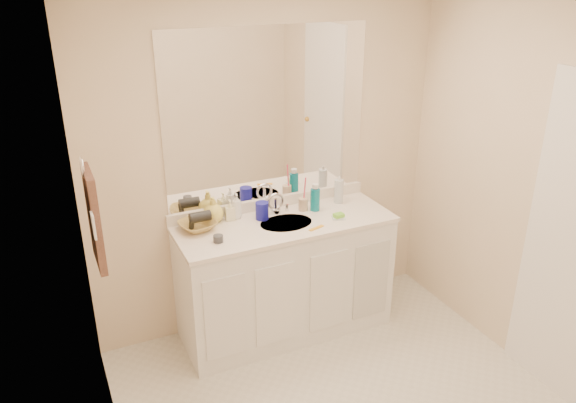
# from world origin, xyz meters

# --- Properties ---
(wall_back) EXTENTS (2.60, 0.02, 2.40)m
(wall_back) POSITION_xyz_m (0.00, 1.30, 1.20)
(wall_back) COLOR beige
(wall_back) RESTS_ON floor
(wall_left) EXTENTS (0.02, 2.60, 2.40)m
(wall_left) POSITION_xyz_m (-1.30, 0.00, 1.20)
(wall_left) COLOR beige
(wall_left) RESTS_ON floor
(wall_right) EXTENTS (0.02, 2.60, 2.40)m
(wall_right) POSITION_xyz_m (1.30, 0.00, 1.20)
(wall_right) COLOR beige
(wall_right) RESTS_ON floor
(vanity_cabinet) EXTENTS (1.50, 0.55, 0.85)m
(vanity_cabinet) POSITION_xyz_m (0.00, 1.02, 0.42)
(vanity_cabinet) COLOR white
(vanity_cabinet) RESTS_ON floor
(countertop) EXTENTS (1.52, 0.57, 0.03)m
(countertop) POSITION_xyz_m (0.00, 1.02, 0.86)
(countertop) COLOR white
(countertop) RESTS_ON vanity_cabinet
(backsplash) EXTENTS (1.52, 0.03, 0.08)m
(backsplash) POSITION_xyz_m (0.00, 1.29, 0.92)
(backsplash) COLOR white
(backsplash) RESTS_ON countertop
(sink_basin) EXTENTS (0.37, 0.37, 0.02)m
(sink_basin) POSITION_xyz_m (0.00, 1.00, 0.87)
(sink_basin) COLOR beige
(sink_basin) RESTS_ON countertop
(faucet) EXTENTS (0.02, 0.02, 0.11)m
(faucet) POSITION_xyz_m (0.00, 1.18, 0.94)
(faucet) COLOR silver
(faucet) RESTS_ON countertop
(mirror) EXTENTS (1.48, 0.01, 1.20)m
(mirror) POSITION_xyz_m (0.00, 1.29, 1.56)
(mirror) COLOR white
(mirror) RESTS_ON wall_back
(blue_mug) EXTENTS (0.12, 0.12, 0.12)m
(blue_mug) POSITION_xyz_m (-0.13, 1.13, 0.94)
(blue_mug) COLOR #16179A
(blue_mug) RESTS_ON countertop
(tan_cup) EXTENTS (0.07, 0.07, 0.09)m
(tan_cup) POSITION_xyz_m (0.20, 1.15, 0.93)
(tan_cup) COLOR #C9AC8E
(tan_cup) RESTS_ON countertop
(toothbrush) EXTENTS (0.01, 0.04, 0.21)m
(toothbrush) POSITION_xyz_m (0.21, 1.15, 1.03)
(toothbrush) COLOR #FD4268
(toothbrush) RESTS_ON tan_cup
(mouthwash_bottle) EXTENTS (0.08, 0.08, 0.16)m
(mouthwash_bottle) POSITION_xyz_m (0.28, 1.11, 0.96)
(mouthwash_bottle) COLOR #0B778E
(mouthwash_bottle) RESTS_ON countertop
(clear_pump_bottle) EXTENTS (0.09, 0.09, 0.18)m
(clear_pump_bottle) POSITION_xyz_m (0.50, 1.16, 0.97)
(clear_pump_bottle) COLOR silver
(clear_pump_bottle) RESTS_ON countertop
(soap_dish) EXTENTS (0.11, 0.10, 0.01)m
(soap_dish) POSITION_xyz_m (0.36, 0.91, 0.89)
(soap_dish) COLOR white
(soap_dish) RESTS_ON countertop
(green_soap) EXTENTS (0.07, 0.06, 0.02)m
(green_soap) POSITION_xyz_m (0.36, 0.91, 0.90)
(green_soap) COLOR #7BDA35
(green_soap) RESTS_ON soap_dish
(orange_comb) EXTENTS (0.13, 0.06, 0.01)m
(orange_comb) POSITION_xyz_m (0.15, 0.84, 0.88)
(orange_comb) COLOR #F7A51A
(orange_comb) RESTS_ON countertop
(dark_jar) EXTENTS (0.07, 0.07, 0.04)m
(dark_jar) POSITION_xyz_m (-0.51, 0.93, 0.90)
(dark_jar) COLOR #38393F
(dark_jar) RESTS_ON countertop
(soap_bottle_white) EXTENTS (0.08, 0.08, 0.18)m
(soap_bottle_white) POSITION_xyz_m (-0.28, 1.22, 0.97)
(soap_bottle_white) COLOR white
(soap_bottle_white) RESTS_ON countertop
(soap_bottle_cream) EXTENTS (0.08, 0.08, 0.15)m
(soap_bottle_cream) POSITION_xyz_m (-0.33, 1.22, 0.95)
(soap_bottle_cream) COLOR #FDF9CE
(soap_bottle_cream) RESTS_ON countertop
(soap_bottle_yellow) EXTENTS (0.14, 0.14, 0.18)m
(soap_bottle_yellow) POSITION_xyz_m (-0.45, 1.23, 0.97)
(soap_bottle_yellow) COLOR #EFDC5D
(soap_bottle_yellow) RESTS_ON countertop
(wicker_basket) EXTENTS (0.29, 0.29, 0.06)m
(wicker_basket) POSITION_xyz_m (-0.58, 1.16, 0.91)
(wicker_basket) COLOR #AC8B45
(wicker_basket) RESTS_ON countertop
(hair_dryer) EXTENTS (0.14, 0.08, 0.07)m
(hair_dryer) POSITION_xyz_m (-0.56, 1.16, 0.97)
(hair_dryer) COLOR black
(hair_dryer) RESTS_ON wicker_basket
(towel_ring) EXTENTS (0.01, 0.11, 0.11)m
(towel_ring) POSITION_xyz_m (-1.27, 0.77, 1.55)
(towel_ring) COLOR silver
(towel_ring) RESTS_ON wall_left
(hand_towel) EXTENTS (0.04, 0.32, 0.55)m
(hand_towel) POSITION_xyz_m (-1.25, 0.77, 1.25)
(hand_towel) COLOR #4B3028
(hand_towel) RESTS_ON towel_ring
(switch_plate) EXTENTS (0.01, 0.08, 0.13)m
(switch_plate) POSITION_xyz_m (-1.27, 0.57, 1.30)
(switch_plate) COLOR white
(switch_plate) RESTS_ON wall_left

